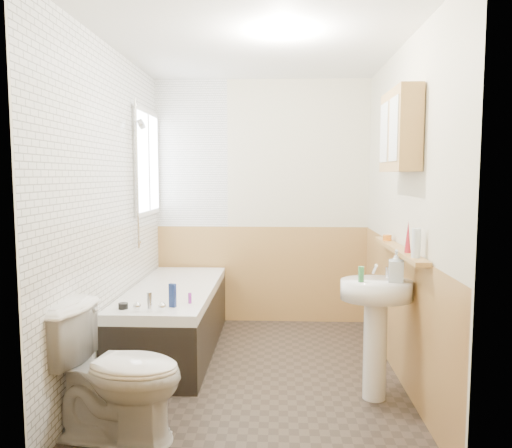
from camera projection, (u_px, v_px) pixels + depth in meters
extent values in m
plane|color=#2C241F|center=(255.00, 373.00, 3.88)|extent=(2.80, 2.80, 0.00)
plane|color=white|center=(255.00, 42.00, 3.64)|extent=(2.80, 2.80, 0.00)
cube|color=beige|center=(262.00, 203.00, 5.16)|extent=(2.20, 0.02, 2.50)
cube|color=beige|center=(241.00, 235.00, 2.36)|extent=(2.20, 0.02, 2.50)
cube|color=beige|center=(110.00, 212.00, 3.81)|extent=(0.02, 2.80, 2.50)
cube|color=beige|center=(404.00, 213.00, 3.71)|extent=(0.02, 2.80, 2.50)
cube|color=#B38649|center=(398.00, 312.00, 3.79)|extent=(0.01, 2.80, 1.00)
cube|color=#B38649|center=(242.00, 386.00, 2.46)|extent=(2.20, 0.01, 1.00)
cube|color=#B38649|center=(261.00, 274.00, 5.22)|extent=(2.20, 0.01, 1.00)
cube|color=white|center=(113.00, 212.00, 3.81)|extent=(0.01, 2.80, 2.50)
cube|color=white|center=(191.00, 154.00, 5.12)|extent=(0.75, 0.01, 1.50)
cube|color=white|center=(148.00, 163.00, 4.72)|extent=(0.03, 0.79, 0.99)
cube|color=white|center=(149.00, 163.00, 4.72)|extent=(0.01, 0.70, 0.90)
cube|color=white|center=(149.00, 163.00, 4.72)|extent=(0.01, 0.04, 0.90)
cube|color=black|center=(174.00, 323.00, 4.35)|extent=(0.70, 1.80, 0.49)
cube|color=white|center=(174.00, 291.00, 4.32)|extent=(0.70, 1.80, 0.08)
cube|color=white|center=(174.00, 292.00, 4.32)|extent=(0.56, 1.66, 0.04)
cylinder|color=silver|center=(150.00, 302.00, 3.51)|extent=(0.04, 0.04, 0.14)
sphere|color=silver|center=(137.00, 306.00, 3.52)|extent=(0.06, 0.06, 0.06)
sphere|color=silver|center=(162.00, 306.00, 3.51)|extent=(0.06, 0.06, 0.06)
cylinder|color=silver|center=(137.00, 175.00, 4.30)|extent=(0.02, 0.02, 1.29)
cylinder|color=silver|center=(138.00, 242.00, 4.36)|extent=(0.05, 0.05, 0.02)
cylinder|color=silver|center=(135.00, 105.00, 4.25)|extent=(0.05, 0.05, 0.02)
cylinder|color=silver|center=(141.00, 124.00, 4.26)|extent=(0.07, 0.09, 0.09)
imported|color=white|center=(116.00, 373.00, 2.89)|extent=(0.86, 0.57, 0.78)
cylinder|color=white|center=(375.00, 351.00, 3.41)|extent=(0.16, 0.16, 0.67)
ellipsoid|color=white|center=(376.00, 290.00, 3.37)|extent=(0.48, 0.39, 0.13)
cylinder|color=silver|center=(361.00, 272.00, 3.45)|extent=(0.03, 0.03, 0.08)
cylinder|color=silver|center=(388.00, 273.00, 3.45)|extent=(0.03, 0.03, 0.08)
cylinder|color=silver|center=(375.00, 269.00, 3.43)|extent=(0.02, 0.11, 0.09)
cube|color=#B38649|center=(399.00, 249.00, 3.58)|extent=(0.10, 1.25, 0.03)
cube|color=#B38649|center=(400.00, 131.00, 3.44)|extent=(0.15, 0.62, 0.56)
cube|color=silver|center=(394.00, 129.00, 3.30)|extent=(0.01, 0.24, 0.42)
cube|color=silver|center=(384.00, 133.00, 3.60)|extent=(0.01, 0.24, 0.42)
cylinder|color=silver|center=(416.00, 243.00, 3.12)|extent=(0.07, 0.07, 0.19)
cone|color=maroon|center=(408.00, 237.00, 3.32)|extent=(0.06, 0.06, 0.22)
cylinder|color=orange|center=(387.00, 238.00, 3.95)|extent=(0.09, 0.09, 0.04)
imported|color=silver|center=(396.00, 274.00, 3.32)|extent=(0.14, 0.23, 0.10)
cylinder|color=#388447|center=(361.00, 274.00, 3.31)|extent=(0.05, 0.05, 0.10)
cube|color=navy|center=(173.00, 295.00, 3.64)|extent=(0.05, 0.04, 0.17)
cylinder|color=black|center=(123.00, 306.00, 3.60)|extent=(0.09, 0.09, 0.04)
cylinder|color=purple|center=(190.00, 298.00, 3.76)|extent=(0.03, 0.03, 0.08)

